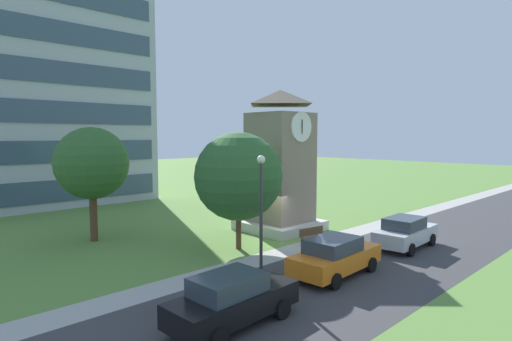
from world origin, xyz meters
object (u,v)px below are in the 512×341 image
park_bench (313,235)px  tree_streetside (92,164)px  street_lamp (261,201)px  tree_by_building (238,176)px  clock_tower (280,169)px  parked_car_black (232,299)px  parked_car_orange (335,256)px  parked_car_silver (405,232)px

park_bench → tree_streetside: 13.26m
street_lamp → tree_by_building: bearing=61.4°
clock_tower → tree_streetside: (-9.93, 5.45, 0.53)m
clock_tower → parked_car_black: 14.07m
parked_car_orange → parked_car_silver: 6.44m
street_lamp → tree_by_building: (2.11, 3.88, 0.62)m
parked_car_silver → park_bench: bearing=125.3°
clock_tower → street_lamp: 8.96m
parked_car_orange → tree_by_building: bearing=92.1°
park_bench → tree_streetside: (-8.77, 9.09, 4.04)m
park_bench → parked_car_orange: bearing=-131.6°
park_bench → parked_car_orange: size_ratio=0.39×
park_bench → tree_by_building: (-3.80, 2.07, 3.46)m
tree_streetside → parked_car_black: tree_streetside is taller
park_bench → parked_car_silver: (2.87, -4.06, 0.40)m
clock_tower → parked_car_orange: bearing=-121.7°
park_bench → parked_car_silver: bearing=-54.7°
parked_car_black → parked_car_silver: same height
parked_car_orange → street_lamp: bearing=136.6°
street_lamp → parked_car_orange: (2.34, -2.21, -2.44)m
clock_tower → park_bench: bearing=-107.8°
street_lamp → parked_car_orange: size_ratio=1.09×
street_lamp → tree_streetside: tree_streetside is taller
tree_by_building → parked_car_silver: (6.67, -6.12, -3.06)m
tree_by_building → parked_car_silver: bearing=-42.6°
clock_tower → parked_car_black: clock_tower is taller
street_lamp → tree_by_building: size_ratio=0.83×
parked_car_black → parked_car_orange: same height
clock_tower → park_bench: clock_tower is taller
parked_car_black → tree_by_building: bearing=47.4°
parked_car_silver → tree_by_building: bearing=137.4°
park_bench → tree_by_building: bearing=151.4°
tree_by_building → parked_car_black: bearing=-132.6°
park_bench → parked_car_silver: 4.99m
tree_by_building → tree_streetside: tree_streetside is taller
clock_tower → street_lamp: bearing=-142.4°
park_bench → parked_car_orange: 5.40m
tree_streetside → parked_car_silver: size_ratio=1.44×
clock_tower → tree_by_building: 5.20m
parked_car_silver → parked_car_orange: bearing=179.7°
tree_streetside → tree_by_building: bearing=-54.7°
park_bench → parked_car_orange: (-3.57, -4.03, 0.40)m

